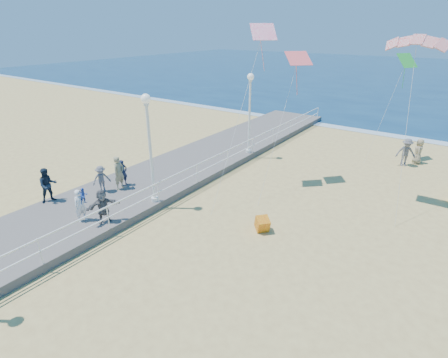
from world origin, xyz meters
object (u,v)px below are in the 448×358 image
Objects in this scene: toddler_held at (84,196)px; spectator_6 at (119,173)px; spectator_0 at (123,173)px; spectator_2 at (101,179)px; beach_walker_c at (418,151)px; woman_holding_toddler at (80,206)px; beach_walker_a at (406,152)px; lamp_post_far at (250,106)px; lamp_post_mid at (149,138)px; spectator_5 at (103,206)px; spectator_7 at (48,185)px; box_kite at (262,225)px.

spectator_6 is (-1.44, 3.08, -0.30)m from toddler_held.
spectator_6 is at bearing -155.94° from spectator_0.
toddler_held is at bearing -156.45° from spectator_0.
beach_walker_c is at bearing -17.16° from spectator_2.
woman_holding_toddler reaches higher than beach_walker_a.
woman_holding_toddler is at bearing -95.87° from lamp_post_far.
spectator_0 is at bearing 171.72° from lamp_post_mid.
spectator_0 is 3.95m from spectator_5.
spectator_5 is (2.69, -1.94, 0.06)m from spectator_2.
spectator_7 is 0.95× the size of beach_walker_a.
beach_walker_c is at bearing -6.29° from spectator_5.
spectator_6 is (0.49, 0.78, 0.19)m from spectator_2.
beach_walker_c is 14.09m from box_kite.
box_kite is (6.76, 4.45, -0.85)m from woman_holding_toddler.
spectator_0 is at bearing 28.53° from woman_holding_toddler.
toddler_held is 1.23× the size of box_kite.
beach_walker_a is at bearing -25.36° from toddler_held.
lamp_post_mid is 3.64× the size of spectator_0.
spectator_7 reaches higher than beach_walker_c.
toddler_held is at bearing -95.24° from lamp_post_far.
toddler_held is at bearing -146.13° from beach_walker_a.
lamp_post_mid is 6.56m from box_kite.
spectator_6 is at bearing -9.53° from spectator_2.
spectator_0 is 3.72m from spectator_7.
spectator_2 is 18.89m from beach_walker_a.
woman_holding_toddler is at bearing -111.23° from lamp_post_mid.
lamp_post_far is at bearing -72.69° from beach_walker_c.
toddler_held is 0.47× the size of spectator_5.
lamp_post_far reaches higher than spectator_7.
box_kite is (8.26, 0.80, -0.83)m from spectator_0.
spectator_2 reaches higher than beach_walker_c.
woman_holding_toddler is (-1.26, -3.24, -2.51)m from lamp_post_mid.
woman_holding_toddler is 3.03m from spectator_2.
spectator_6 is at bearing 62.99° from spectator_5.
toddler_held reaches higher than spectator_0.
toddler_held is (0.15, 0.15, 0.47)m from woman_holding_toddler.
spectator_7 is 22.52m from beach_walker_c.
lamp_post_mid is at bearing 144.59° from box_kite.
spectator_7 is at bearing 154.59° from spectator_0.
spectator_0 is 1.23m from spectator_2.
spectator_0 is (-1.65, 3.49, -0.49)m from toddler_held.
spectator_0 is 18.95m from beach_walker_c.
lamp_post_far is at bearing -0.81° from spectator_7.
spectator_5 is 3.50m from spectator_6.
woman_holding_toddler is 0.82× the size of beach_walker_a.
spectator_7 is (-1.70, -2.99, -0.04)m from spectator_6.
spectator_0 is at bearing 18.33° from spectator_6.
beach_walker_c is at bearing -19.83° from spectator_7.
box_kite is at bearing -50.77° from toddler_held.
toddler_held is 0.44× the size of beach_walker_c.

